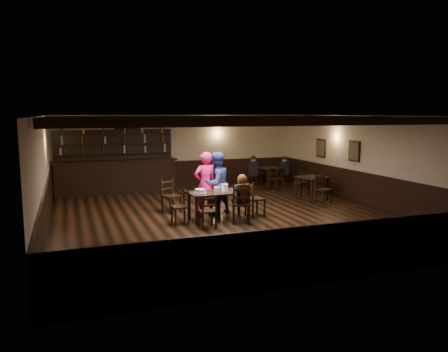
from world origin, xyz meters
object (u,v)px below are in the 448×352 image
object	(u,v)px
chair_near_left	(208,209)
chair_near_right	(242,202)
woman_pink	(205,184)
man_blue	(216,183)
bar_counter	(115,172)
cake	(200,191)
dining_table	(219,195)

from	to	relation	value
chair_near_left	chair_near_right	world-z (taller)	chair_near_right
chair_near_left	woman_pink	bearing A→B (deg)	75.79
man_blue	bar_counter	xyz separation A→B (m)	(-2.23, 4.43, -0.14)
cake	man_blue	bearing A→B (deg)	44.20
dining_table	chair_near_left	bearing A→B (deg)	-125.73
dining_table	cake	size ratio (longest dim) A/B	4.69
cake	woman_pink	bearing A→B (deg)	61.10
chair_near_left	bar_counter	world-z (taller)	bar_counter
dining_table	woman_pink	xyz separation A→B (m)	(-0.19, 0.56, 0.20)
woman_pink	chair_near_left	bearing A→B (deg)	68.35
bar_counter	man_blue	bearing A→B (deg)	-63.28
woman_pink	cake	size ratio (longest dim) A/B	5.28
chair_near_right	woman_pink	world-z (taller)	woman_pink
cake	bar_counter	bearing A→B (deg)	107.32
chair_near_right	woman_pink	bearing A→B (deg)	116.85
woman_pink	bar_counter	distance (m)	4.88
chair_near_right	cake	distance (m)	1.10
chair_near_right	dining_table	bearing A→B (deg)	123.45
woman_pink	bar_counter	size ratio (longest dim) A/B	0.41
chair_near_right	bar_counter	distance (m)	6.18
chair_near_right	cake	world-z (taller)	chair_near_right
chair_near_left	man_blue	world-z (taller)	man_blue
chair_near_left	bar_counter	xyz separation A→B (m)	(-1.57, 5.78, 0.24)
man_blue	dining_table	bearing A→B (deg)	52.85
dining_table	chair_near_right	size ratio (longest dim) A/B	1.56
woman_pink	cake	world-z (taller)	woman_pink
dining_table	cake	distance (m)	0.52
cake	chair_near_right	bearing A→B (deg)	-33.42
chair_near_left	chair_near_right	xyz separation A→B (m)	(0.91, 0.12, 0.09)
dining_table	woman_pink	size ratio (longest dim) A/B	0.89
chair_near_left	man_blue	bearing A→B (deg)	63.85
woman_pink	man_blue	distance (m)	0.34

